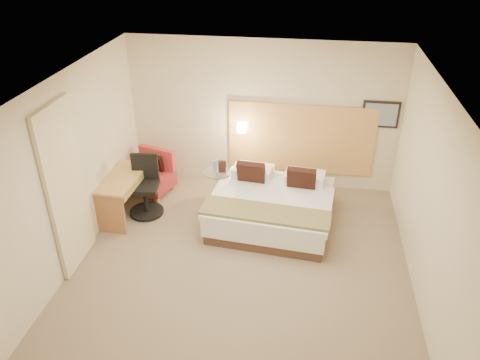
% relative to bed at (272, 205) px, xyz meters
% --- Properties ---
extents(floor, '(4.80, 5.00, 0.02)m').
position_rel_bed_xyz_m(floor, '(-0.33, -1.21, -0.31)').
color(floor, '#826F57').
rests_on(floor, ground).
extents(ceiling, '(4.80, 5.00, 0.02)m').
position_rel_bed_xyz_m(ceiling, '(-0.33, -1.21, 2.41)').
color(ceiling, silver).
rests_on(ceiling, floor).
extents(wall_back, '(4.80, 0.02, 2.70)m').
position_rel_bed_xyz_m(wall_back, '(-0.33, 1.30, 1.05)').
color(wall_back, beige).
rests_on(wall_back, floor).
extents(wall_front, '(4.80, 0.02, 2.70)m').
position_rel_bed_xyz_m(wall_front, '(-0.33, -3.72, 1.05)').
color(wall_front, beige).
rests_on(wall_front, floor).
extents(wall_left, '(0.02, 5.00, 2.70)m').
position_rel_bed_xyz_m(wall_left, '(-2.74, -1.21, 1.05)').
color(wall_left, beige).
rests_on(wall_left, floor).
extents(wall_right, '(0.02, 5.00, 2.70)m').
position_rel_bed_xyz_m(wall_right, '(2.08, -1.21, 1.05)').
color(wall_right, beige).
rests_on(wall_right, floor).
extents(headboard_panel, '(2.60, 0.04, 1.30)m').
position_rel_bed_xyz_m(headboard_panel, '(0.37, 1.26, 0.65)').
color(headboard_panel, tan).
rests_on(headboard_panel, wall_back).
extents(art_frame, '(0.62, 0.03, 0.47)m').
position_rel_bed_xyz_m(art_frame, '(1.69, 1.27, 1.20)').
color(art_frame, black).
rests_on(art_frame, wall_back).
extents(art_canvas, '(0.54, 0.01, 0.39)m').
position_rel_bed_xyz_m(art_canvas, '(1.69, 1.25, 1.20)').
color(art_canvas, gray).
rests_on(art_canvas, wall_back).
extents(lamp_arm, '(0.02, 0.12, 0.02)m').
position_rel_bed_xyz_m(lamp_arm, '(-0.68, 1.21, 0.85)').
color(lamp_arm, white).
rests_on(lamp_arm, wall_back).
extents(lamp_shade, '(0.15, 0.15, 0.15)m').
position_rel_bed_xyz_m(lamp_shade, '(-0.68, 1.15, 0.85)').
color(lamp_shade, '#F4E3BE').
rests_on(lamp_shade, wall_back).
extents(curtain, '(0.06, 0.90, 2.42)m').
position_rel_bed_xyz_m(curtain, '(-2.69, -1.46, 0.92)').
color(curtain, beige).
rests_on(curtain, wall_left).
extents(bottle_a, '(0.07, 0.07, 0.20)m').
position_rel_bed_xyz_m(bottle_a, '(-1.07, 0.56, 0.36)').
color(bottle_a, '#96B4E8').
rests_on(bottle_a, side_table).
extents(bottle_b, '(0.07, 0.07, 0.20)m').
position_rel_bed_xyz_m(bottle_b, '(-1.06, 0.59, 0.36)').
color(bottle_b, '#8EBEDB').
rests_on(bottle_b, side_table).
extents(menu_folder, '(0.14, 0.07, 0.22)m').
position_rel_bed_xyz_m(menu_folder, '(-0.93, 0.53, 0.37)').
color(menu_folder, '#381A17').
rests_on(menu_folder, side_table).
extents(bed, '(2.07, 2.03, 0.94)m').
position_rel_bed_xyz_m(bed, '(0.00, 0.00, 0.00)').
color(bed, '#493024').
rests_on(bed, floor).
extents(lounge_chair, '(0.88, 0.82, 0.77)m').
position_rel_bed_xyz_m(lounge_chair, '(-2.27, 0.66, 0.00)').
color(lounge_chair, '#AA8450').
rests_on(lounge_chair, floor).
extents(side_table, '(0.56, 0.56, 0.56)m').
position_rel_bed_xyz_m(side_table, '(-1.02, 0.52, 0.01)').
color(side_table, silver).
rests_on(side_table, floor).
extents(desk, '(0.58, 1.19, 0.73)m').
position_rel_bed_xyz_m(desk, '(-2.45, -0.18, 0.27)').
color(desk, tan).
rests_on(desk, floor).
extents(desk_chair, '(0.65, 0.65, 1.02)m').
position_rel_bed_xyz_m(desk_chair, '(-2.14, -0.06, 0.12)').
color(desk_chair, black).
rests_on(desk_chair, floor).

